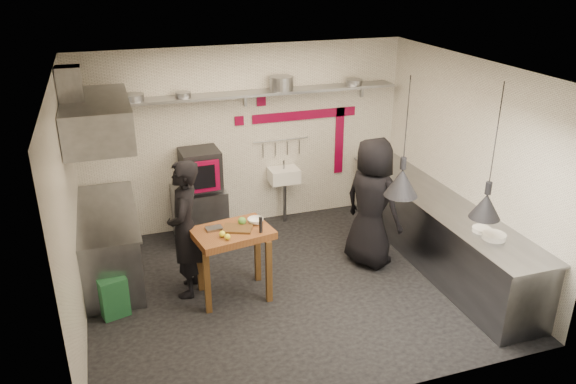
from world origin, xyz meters
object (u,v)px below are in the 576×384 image
object	(u,v)px
prep_table	(233,263)
chef_right	(372,203)
combi_oven	(200,169)
oven_stand	(200,213)
green_bin	(112,295)
chef_left	(185,229)

from	to	relation	value
prep_table	chef_right	xyz separation A→B (m)	(1.98, 0.22, 0.45)
combi_oven	oven_stand	bearing A→B (deg)	-140.12
prep_table	oven_stand	bearing A→B (deg)	84.04
green_bin	prep_table	distance (m)	1.48
oven_stand	chef_right	distance (m)	2.61
oven_stand	prep_table	size ratio (longest dim) A/B	0.87
oven_stand	chef_right	size ratio (longest dim) A/B	0.44
green_bin	chef_left	size ratio (longest dim) A/B	0.28
oven_stand	combi_oven	bearing A→B (deg)	39.88
oven_stand	combi_oven	distance (m)	0.69
green_bin	combi_oven	bearing A→B (deg)	50.04
combi_oven	prep_table	size ratio (longest dim) A/B	0.63
combi_oven	chef_right	world-z (taller)	chef_right
chef_left	chef_right	distance (m)	2.50
oven_stand	green_bin	world-z (taller)	oven_stand
prep_table	chef_left	bearing A→B (deg)	142.44
prep_table	chef_right	bearing A→B (deg)	-3.53
prep_table	chef_right	world-z (taller)	chef_right
oven_stand	green_bin	distance (m)	2.12
oven_stand	chef_right	bearing A→B (deg)	-37.70
oven_stand	chef_left	bearing A→B (deg)	-108.38
combi_oven	chef_left	bearing A→B (deg)	-109.87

